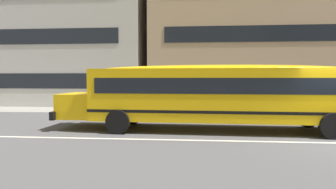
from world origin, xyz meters
The scene contains 4 objects.
sidewalk_far centered at (0.00, 8.37, 0.01)m, with size 120.00×3.00×0.01m, color gray.
school_bus centered at (-4.16, 1.89, 1.58)m, with size 11.94×3.04×2.65m.
apartment_block_far_left centered at (-17.29, 16.24, 6.65)m, with size 16.95×12.81×13.30m.
apartment_block_far_centre centered at (-0.56, 16.80, 8.25)m, with size 15.19×13.92×16.50m.
Camera 1 is at (-5.04, -9.37, 2.13)m, focal length 29.54 mm.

